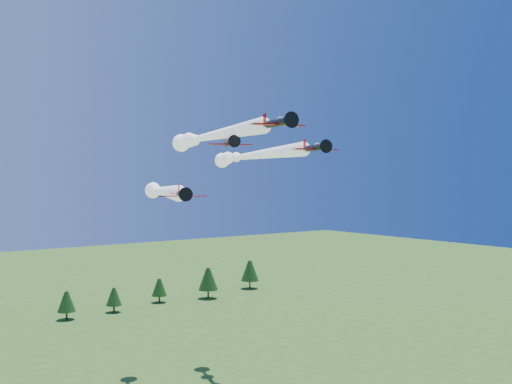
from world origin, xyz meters
TOP-DOWN VIEW (x-y plane):
  - plane_lead at (3.08, 17.60)m, footprint 14.01×48.32m
  - plane_left at (-0.12, 31.31)m, footprint 24.10×53.87m
  - plane_right at (19.78, 28.17)m, footprint 19.83×55.91m
  - plane_slot at (1.05, 7.88)m, footprint 7.47×8.39m
  - treeline at (-7.92, 109.19)m, footprint 174.68×20.48m

SIDE VIEW (x-z plane):
  - treeline at x=-7.92m, z-range 0.88..12.72m
  - plane_left at x=-0.12m, z-range 39.19..42.89m
  - plane_right at x=19.78m, z-range 46.66..50.36m
  - plane_slot at x=1.05m, z-range 48.16..50.82m
  - plane_lead at x=3.08m, z-range 49.45..53.15m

